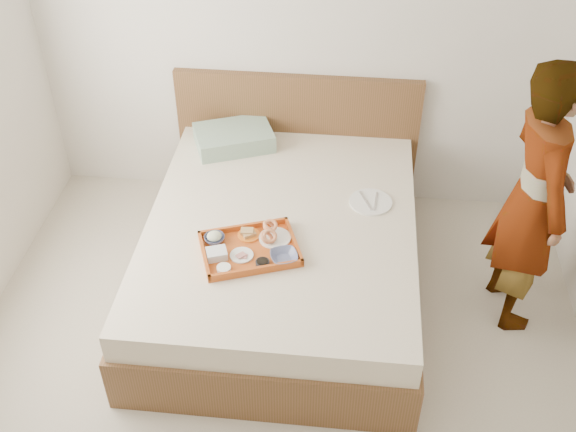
# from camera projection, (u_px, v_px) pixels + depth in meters

# --- Properties ---
(ground) EXTENTS (3.50, 4.00, 0.01)m
(ground) POSITION_uv_depth(u_px,v_px,m) (266.00, 422.00, 3.59)
(ground) COLOR beige
(ground) RESTS_ON ground
(wall_back) EXTENTS (3.50, 0.01, 2.60)m
(wall_back) POSITION_uv_depth(u_px,v_px,m) (303.00, 23.00, 4.30)
(wall_back) COLOR silver
(wall_back) RESTS_ON ground
(bed) EXTENTS (1.65, 2.00, 0.53)m
(bed) POSITION_uv_depth(u_px,v_px,m) (282.00, 254.00, 4.20)
(bed) COLOR brown
(bed) RESTS_ON ground
(headboard) EXTENTS (1.65, 0.06, 0.95)m
(headboard) POSITION_uv_depth(u_px,v_px,m) (297.00, 138.00, 4.81)
(headboard) COLOR brown
(headboard) RESTS_ON ground
(pillow) EXTENTS (0.58, 0.49, 0.12)m
(pillow) POSITION_uv_depth(u_px,v_px,m) (234.00, 138.00, 4.60)
(pillow) COLOR #8FB595
(pillow) RESTS_ON bed
(tray) EXTENTS (0.62, 0.53, 0.05)m
(tray) POSITION_uv_depth(u_px,v_px,m) (250.00, 249.00, 3.81)
(tray) COLOR #B34D15
(tray) RESTS_ON bed
(prawn_plate) EXTENTS (0.23, 0.23, 0.01)m
(prawn_plate) POSITION_uv_depth(u_px,v_px,m) (275.00, 238.00, 3.88)
(prawn_plate) COLOR white
(prawn_plate) RESTS_ON tray
(navy_bowl_big) EXTENTS (0.19, 0.19, 0.04)m
(navy_bowl_big) POSITION_uv_depth(u_px,v_px,m) (284.00, 257.00, 3.74)
(navy_bowl_big) COLOR #191B50
(navy_bowl_big) RESTS_ON tray
(sauce_dish) EXTENTS (0.10, 0.10, 0.03)m
(sauce_dish) POSITION_uv_depth(u_px,v_px,m) (262.00, 263.00, 3.71)
(sauce_dish) COLOR black
(sauce_dish) RESTS_ON tray
(meat_plate) EXTENTS (0.16, 0.16, 0.01)m
(meat_plate) POSITION_uv_depth(u_px,v_px,m) (242.00, 255.00, 3.77)
(meat_plate) COLOR white
(meat_plate) RESTS_ON tray
(bread_plate) EXTENTS (0.16, 0.16, 0.01)m
(bread_plate) POSITION_uv_depth(u_px,v_px,m) (249.00, 235.00, 3.90)
(bread_plate) COLOR orange
(bread_plate) RESTS_ON tray
(salad_bowl) EXTENTS (0.15, 0.15, 0.04)m
(salad_bowl) POSITION_uv_depth(u_px,v_px,m) (215.00, 239.00, 3.86)
(salad_bowl) COLOR #191B50
(salad_bowl) RESTS_ON tray
(plastic_tub) EXTENTS (0.13, 0.12, 0.05)m
(plastic_tub) POSITION_uv_depth(u_px,v_px,m) (217.00, 254.00, 3.75)
(plastic_tub) COLOR silver
(plastic_tub) RESTS_ON tray
(cheese_round) EXTENTS (0.10, 0.10, 0.03)m
(cheese_round) POSITION_uv_depth(u_px,v_px,m) (224.00, 269.00, 3.68)
(cheese_round) COLOR white
(cheese_round) RESTS_ON tray
(dinner_plate) EXTENTS (0.28, 0.28, 0.01)m
(dinner_plate) POSITION_uv_depth(u_px,v_px,m) (371.00, 202.00, 4.15)
(dinner_plate) COLOR white
(dinner_plate) RESTS_ON bed
(person) EXTENTS (0.49, 0.65, 1.63)m
(person) POSITION_uv_depth(u_px,v_px,m) (534.00, 200.00, 3.72)
(person) COLOR silver
(person) RESTS_ON ground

